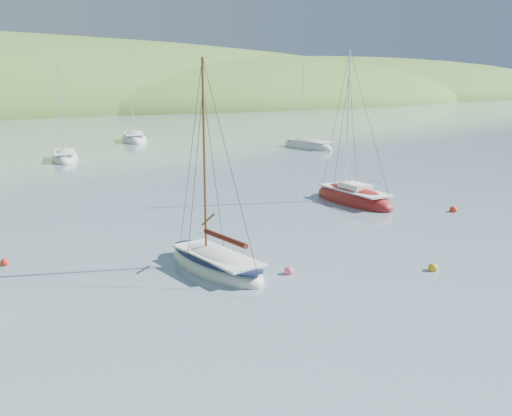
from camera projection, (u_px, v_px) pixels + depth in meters
ground at (400, 283)px, 23.64m from camera, size 700.00×700.00×0.00m
daysailer_white at (216, 264)px, 25.36m from camera, size 2.61×6.50×9.86m
sloop_red at (353, 199)px, 39.29m from camera, size 3.30×7.72×11.10m
distant_sloop_a at (65, 158)px, 60.15m from camera, size 4.82×8.04×10.84m
distant_sloop_b at (134, 139)px, 79.06m from camera, size 6.24×9.96×13.40m
distant_sloop_d at (308, 147)px, 70.84m from camera, size 3.24×8.25×11.59m
mooring_buoys at (346, 242)px, 29.18m from camera, size 26.40×12.03×0.50m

